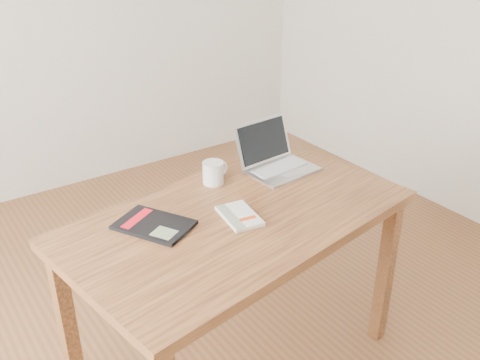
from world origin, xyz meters
TOP-DOWN VIEW (x-y plane):
  - room at (-0.07, 0.00)m, footprint 4.04×4.04m
  - desk at (0.10, -0.08)m, footprint 1.36×0.91m
  - white_guidebook at (0.09, -0.11)m, footprint 0.14×0.20m
  - black_guidebook at (-0.19, 0.01)m, footprint 0.28×0.31m
  - laptop at (0.46, 0.14)m, footprint 0.30×0.28m
  - coffee_mug at (0.17, 0.18)m, footprint 0.12×0.09m

SIDE VIEW (x-z plane):
  - desk at x=0.10m, z-range 0.29..1.04m
  - black_guidebook at x=-0.19m, z-range 0.75..0.76m
  - white_guidebook at x=0.09m, z-range 0.75..0.77m
  - laptop at x=0.46m, z-range 0.70..0.89m
  - coffee_mug at x=0.17m, z-range 0.75..0.84m
  - room at x=-0.07m, z-range 0.01..2.71m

